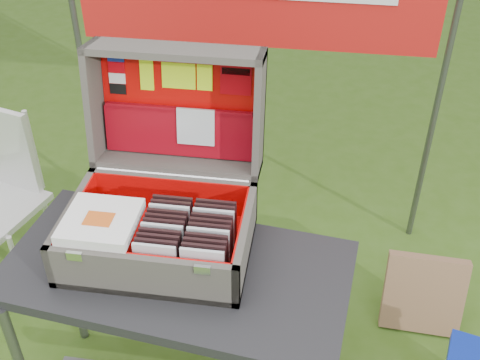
# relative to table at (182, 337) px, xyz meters

# --- Properties ---
(table) EXTENTS (1.22, 0.71, 0.72)m
(table) POSITION_rel_table_xyz_m (0.00, 0.00, 0.00)
(table) COLOR #27282B
(table) RESTS_ON ground
(table_top) EXTENTS (1.22, 0.71, 0.04)m
(table_top) POSITION_rel_table_xyz_m (0.00, 0.00, 0.34)
(table_top) COLOR #27282B
(table_top) RESTS_ON ground
(table_leg_bl) EXTENTS (0.04, 0.04, 0.68)m
(table_leg_bl) POSITION_rel_table_xyz_m (-0.52, 0.23, -0.02)
(table_leg_bl) COLOR #59595B
(table_leg_bl) RESTS_ON ground
(table_leg_br) EXTENTS (0.04, 0.04, 0.68)m
(table_leg_br) POSITION_rel_table_xyz_m (0.52, 0.23, -0.02)
(table_leg_br) COLOR #59595B
(table_leg_br) RESTS_ON ground
(suitcase) EXTENTS (0.62, 0.60, 0.59)m
(suitcase) POSITION_rel_table_xyz_m (-0.07, 0.13, 0.66)
(suitcase) COLOR #565046
(suitcase) RESTS_ON table
(suitcase_base_bottom) EXTENTS (0.62, 0.44, 0.02)m
(suitcase_base_bottom) POSITION_rel_table_xyz_m (-0.07, 0.07, 0.37)
(suitcase_base_bottom) COLOR #565046
(suitcase_base_bottom) RESTS_ON table_top
(suitcase_base_wall_front) EXTENTS (0.62, 0.02, 0.17)m
(suitcase_base_wall_front) POSITION_rel_table_xyz_m (-0.07, -0.14, 0.44)
(suitcase_base_wall_front) COLOR #565046
(suitcase_base_wall_front) RESTS_ON table_top
(suitcase_base_wall_back) EXTENTS (0.62, 0.02, 0.17)m
(suitcase_base_wall_back) POSITION_rel_table_xyz_m (-0.07, 0.28, 0.44)
(suitcase_base_wall_back) COLOR #565046
(suitcase_base_wall_back) RESTS_ON table_top
(suitcase_base_wall_left) EXTENTS (0.02, 0.44, 0.17)m
(suitcase_base_wall_left) POSITION_rel_table_xyz_m (-0.37, 0.07, 0.44)
(suitcase_base_wall_left) COLOR #565046
(suitcase_base_wall_left) RESTS_ON table_top
(suitcase_base_wall_right) EXTENTS (0.02, 0.44, 0.17)m
(suitcase_base_wall_right) POSITION_rel_table_xyz_m (0.23, 0.07, 0.44)
(suitcase_base_wall_right) COLOR #565046
(suitcase_base_wall_right) RESTS_ON table_top
(suitcase_liner_floor) EXTENTS (0.57, 0.39, 0.01)m
(suitcase_liner_floor) POSITION_rel_table_xyz_m (-0.07, 0.07, 0.39)
(suitcase_liner_floor) COLOR #C70B04
(suitcase_liner_floor) RESTS_ON suitcase_base_bottom
(suitcase_latch_left) EXTENTS (0.05, 0.01, 0.03)m
(suitcase_latch_left) POSITION_rel_table_xyz_m (-0.27, -0.15, 0.52)
(suitcase_latch_left) COLOR silver
(suitcase_latch_left) RESTS_ON suitcase_base_wall_front
(suitcase_latch_right) EXTENTS (0.05, 0.01, 0.03)m
(suitcase_latch_right) POSITION_rel_table_xyz_m (0.13, -0.15, 0.52)
(suitcase_latch_right) COLOR silver
(suitcase_latch_right) RESTS_ON suitcase_base_wall_front
(suitcase_hinge) EXTENTS (0.56, 0.02, 0.02)m
(suitcase_hinge) POSITION_rel_table_xyz_m (-0.07, 0.29, 0.53)
(suitcase_hinge) COLOR silver
(suitcase_hinge) RESTS_ON suitcase_base_wall_back
(suitcase_lid_back) EXTENTS (0.62, 0.09, 0.44)m
(suitcase_lid_back) POSITION_rel_table_xyz_m (-0.07, 0.47, 0.72)
(suitcase_lid_back) COLOR #565046
(suitcase_lid_back) RESTS_ON suitcase_base_wall_back
(suitcase_lid_rim_far) EXTENTS (0.62, 0.17, 0.05)m
(suitcase_lid_rim_far) POSITION_rel_table_xyz_m (-0.07, 0.44, 0.94)
(suitcase_lid_rim_far) COLOR #565046
(suitcase_lid_rim_far) RESTS_ON suitcase_lid_back
(suitcase_lid_rim_near) EXTENTS (0.62, 0.17, 0.05)m
(suitcase_lid_rim_near) POSITION_rel_table_xyz_m (-0.07, 0.37, 0.53)
(suitcase_lid_rim_near) COLOR #565046
(suitcase_lid_rim_near) RESTS_ON suitcase_lid_back
(suitcase_lid_rim_left) EXTENTS (0.02, 0.23, 0.46)m
(suitcase_lid_rim_left) POSITION_rel_table_xyz_m (-0.37, 0.40, 0.73)
(suitcase_lid_rim_left) COLOR #565046
(suitcase_lid_rim_left) RESTS_ON suitcase_lid_back
(suitcase_lid_rim_right) EXTENTS (0.02, 0.23, 0.46)m
(suitcase_lid_rim_right) POSITION_rel_table_xyz_m (0.23, 0.40, 0.73)
(suitcase_lid_rim_right) COLOR #565046
(suitcase_lid_rim_right) RESTS_ON suitcase_lid_back
(suitcase_lid_liner) EXTENTS (0.57, 0.06, 0.39)m
(suitcase_lid_liner) POSITION_rel_table_xyz_m (-0.07, 0.46, 0.73)
(suitcase_lid_liner) COLOR #C70B04
(suitcase_lid_liner) RESTS_ON suitcase_lid_back
(suitcase_liner_wall_front) EXTENTS (0.57, 0.01, 0.14)m
(suitcase_liner_wall_front) POSITION_rel_table_xyz_m (-0.07, -0.12, 0.46)
(suitcase_liner_wall_front) COLOR #C70B04
(suitcase_liner_wall_front) RESTS_ON suitcase_base_bottom
(suitcase_liner_wall_back) EXTENTS (0.57, 0.01, 0.14)m
(suitcase_liner_wall_back) POSITION_rel_table_xyz_m (-0.07, 0.26, 0.46)
(suitcase_liner_wall_back) COLOR #C70B04
(suitcase_liner_wall_back) RESTS_ON suitcase_base_bottom
(suitcase_liner_wall_left) EXTENTS (0.01, 0.39, 0.14)m
(suitcase_liner_wall_left) POSITION_rel_table_xyz_m (-0.35, 0.07, 0.46)
(suitcase_liner_wall_left) COLOR #C70B04
(suitcase_liner_wall_left) RESTS_ON suitcase_base_bottom
(suitcase_liner_wall_right) EXTENTS (0.01, 0.39, 0.14)m
(suitcase_liner_wall_right) POSITION_rel_table_xyz_m (0.21, 0.07, 0.46)
(suitcase_liner_wall_right) COLOR #C70B04
(suitcase_liner_wall_right) RESTS_ON suitcase_base_bottom
(suitcase_lid_pocket) EXTENTS (0.55, 0.06, 0.18)m
(suitcase_lid_pocket) POSITION_rel_table_xyz_m (-0.07, 0.43, 0.63)
(suitcase_lid_pocket) COLOR maroon
(suitcase_lid_pocket) RESTS_ON suitcase_lid_liner
(suitcase_pocket_edge) EXTENTS (0.54, 0.02, 0.02)m
(suitcase_pocket_edge) POSITION_rel_table_xyz_m (-0.07, 0.43, 0.71)
(suitcase_pocket_edge) COLOR maroon
(suitcase_pocket_edge) RESTS_ON suitcase_lid_pocket
(suitcase_pocket_cd) EXTENTS (0.14, 0.03, 0.14)m
(suitcase_pocket_cd) POSITION_rel_table_xyz_m (-0.01, 0.41, 0.66)
(suitcase_pocket_cd) COLOR silver
(suitcase_pocket_cd) RESTS_ON suitcase_lid_pocket
(lid_sticker_cc_a) EXTENTS (0.06, 0.01, 0.04)m
(lid_sticker_cc_a) POSITION_rel_table_xyz_m (-0.30, 0.48, 0.89)
(lid_sticker_cc_a) COLOR #1933B2
(lid_sticker_cc_a) RESTS_ON suitcase_lid_liner
(lid_sticker_cc_b) EXTENTS (0.06, 0.01, 0.04)m
(lid_sticker_cc_b) POSITION_rel_table_xyz_m (-0.30, 0.47, 0.85)
(lid_sticker_cc_b) COLOR #B8020B
(lid_sticker_cc_b) RESTS_ON suitcase_lid_liner
(lid_sticker_cc_c) EXTENTS (0.06, 0.01, 0.04)m
(lid_sticker_cc_c) POSITION_rel_table_xyz_m (-0.30, 0.47, 0.81)
(lid_sticker_cc_c) COLOR white
(lid_sticker_cc_c) RESTS_ON suitcase_lid_liner
(lid_sticker_cc_d) EXTENTS (0.06, 0.01, 0.04)m
(lid_sticker_cc_d) POSITION_rel_table_xyz_m (-0.30, 0.46, 0.77)
(lid_sticker_cc_d) COLOR black
(lid_sticker_cc_d) RESTS_ON suitcase_lid_liner
(lid_card_neon_tall) EXTENTS (0.05, 0.02, 0.12)m
(lid_card_neon_tall) POSITION_rel_table_xyz_m (-0.19, 0.47, 0.83)
(lid_card_neon_tall) COLOR #BDEC17
(lid_card_neon_tall) RESTS_ON suitcase_lid_liner
(lid_card_neon_main) EXTENTS (0.12, 0.02, 0.09)m
(lid_card_neon_main) POSITION_rel_table_xyz_m (-0.07, 0.47, 0.83)
(lid_card_neon_main) COLOR #BDEC17
(lid_card_neon_main) RESTS_ON suitcase_lid_liner
(lid_card_neon_small) EXTENTS (0.06, 0.02, 0.09)m
(lid_card_neon_small) POSITION_rel_table_xyz_m (0.02, 0.47, 0.83)
(lid_card_neon_small) COLOR #BDEC17
(lid_card_neon_small) RESTS_ON suitcase_lid_liner
(lid_sticker_band) EXTENTS (0.11, 0.02, 0.11)m
(lid_sticker_band) POSITION_rel_table_xyz_m (0.13, 0.47, 0.83)
(lid_sticker_band) COLOR #B8020B
(lid_sticker_band) RESTS_ON suitcase_lid_liner
(lid_sticker_band_bar) EXTENTS (0.10, 0.01, 0.02)m
(lid_sticker_band_bar) POSITION_rel_table_xyz_m (0.13, 0.47, 0.86)
(lid_sticker_band_bar) COLOR black
(lid_sticker_band_bar) RESTS_ON suitcase_lid_liner
(cd_left_0) EXTENTS (0.14, 0.01, 0.16)m
(cd_left_0) POSITION_rel_table_xyz_m (-0.03, -0.10, 0.47)
(cd_left_0) COLOR silver
(cd_left_0) RESTS_ON suitcase_liner_floor
(cd_left_1) EXTENTS (0.14, 0.01, 0.16)m
(cd_left_1) POSITION_rel_table_xyz_m (-0.03, -0.08, 0.47)
(cd_left_1) COLOR black
(cd_left_1) RESTS_ON suitcase_liner_floor
(cd_left_2) EXTENTS (0.14, 0.01, 0.16)m
(cd_left_2) POSITION_rel_table_xyz_m (-0.03, -0.05, 0.47)
(cd_left_2) COLOR black
(cd_left_2) RESTS_ON suitcase_liner_floor
(cd_left_3) EXTENTS (0.14, 0.01, 0.16)m
(cd_left_3) POSITION_rel_table_xyz_m (-0.03, -0.03, 0.47)
(cd_left_3) COLOR black
(cd_left_3) RESTS_ON suitcase_liner_floor
(cd_left_4) EXTENTS (0.14, 0.01, 0.16)m
(cd_left_4) POSITION_rel_table_xyz_m (-0.03, -0.01, 0.47)
(cd_left_4) COLOR silver
(cd_left_4) RESTS_ON suitcase_liner_floor
(cd_left_5) EXTENTS (0.14, 0.01, 0.16)m
(cd_left_5) POSITION_rel_table_xyz_m (-0.03, 0.02, 0.47)
(cd_left_5) COLOR black
(cd_left_5) RESTS_ON suitcase_liner_floor
(cd_left_6) EXTENTS (0.14, 0.01, 0.16)m
(cd_left_6) POSITION_rel_table_xyz_m (-0.03, 0.04, 0.47)
(cd_left_6) COLOR black
(cd_left_6) RESTS_ON suitcase_liner_floor
(cd_left_7) EXTENTS (0.14, 0.01, 0.16)m
(cd_left_7) POSITION_rel_table_xyz_m (-0.03, 0.07, 0.47)
(cd_left_7) COLOR black
(cd_left_7) RESTS_ON suitcase_liner_floor
(cd_left_8) EXTENTS (0.14, 0.01, 0.16)m
(cd_left_8) POSITION_rel_table_xyz_m (-0.03, 0.09, 0.47)
(cd_left_8) COLOR silver
(cd_left_8) RESTS_ON suitcase_liner_floor
(cd_left_9) EXTENTS (0.14, 0.01, 0.16)m
(cd_left_9) POSITION_rel_table_xyz_m (-0.03, 0.12, 0.47)
(cd_left_9) COLOR black
(cd_left_9) RESTS_ON suitcase_liner_floor
(cd_left_10) EXTENTS (0.14, 0.01, 0.16)m
(cd_left_10) POSITION_rel_table_xyz_m (-0.03, 0.14, 0.47)
(cd_left_10) COLOR black
(cd_left_10) RESTS_ON suitcase_liner_floor
(cd_right_0) EXTENTS (0.14, 0.01, 0.16)m
(cd_right_0) POSITION_rel_table_xyz_m (0.12, -0.10, 0.47)
(cd_right_0) COLOR silver
(cd_right_0) RESTS_ON suitcase_liner_floor
(cd_right_1) EXTENTS (0.14, 0.01, 0.16)m
(cd_right_1) POSITION_rel_table_xyz_m (0.12, -0.08, 0.47)
(cd_right_1) COLOR black
(cd_right_1) RESTS_ON suitcase_liner_floor
(cd_right_2) EXTENTS (0.14, 0.01, 0.16)m
(cd_right_2) POSITION_rel_table_xyz_m (0.12, -0.05, 0.47)
(cd_right_2) COLOR black
(cd_right_2) RESTS_ON suitcase_liner_floor
(cd_right_3) EXTENTS (0.14, 0.01, 0.16)m
(cd_right_3) POSITION_rel_table_xyz_m (0.12, -0.03, 0.47)
(cd_right_3) COLOR black
(cd_right_3) RESTS_ON suitcase_liner_floor
(cd_right_4) EXTENTS (0.14, 0.01, 0.16)m
(cd_right_4) POSITION_rel_table_xyz_m (0.12, -0.01, 0.47)
(cd_right_4) COLOR silver
(cd_right_4) RESTS_ON suitcase_liner_floor
(cd_right_5) EXTENTS (0.14, 0.01, 0.16)m
(cd_right_5) POSITION_rel_table_xyz_m (0.12, 0.02, 0.47)
(cd_right_5) COLOR black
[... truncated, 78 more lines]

